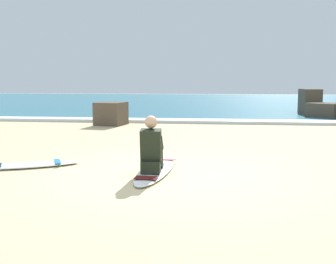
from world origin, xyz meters
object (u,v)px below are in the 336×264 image
shoreline_rock (111,114)px  surfer_seated (151,150)px  surfboard_main (156,169)px  surfboard_spare_near (29,165)px

shoreline_rock → surfer_seated: bearing=-70.3°
surfer_seated → shoreline_rock: (-2.74, 7.66, -0.03)m
surfboard_main → surfer_seated: (-0.03, -0.35, 0.40)m
surfboard_main → shoreline_rock: (-2.77, 7.31, 0.37)m
surfboard_main → surfer_seated: bearing=-94.8°
surfboard_main → shoreline_rock: size_ratio=2.68×
shoreline_rock → surfboard_main: bearing=-69.3°
surfer_seated → shoreline_rock: surfer_seated is taller
surfboard_main → shoreline_rock: bearing=110.7°
surfboard_spare_near → surfboard_main: bearing=-1.5°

